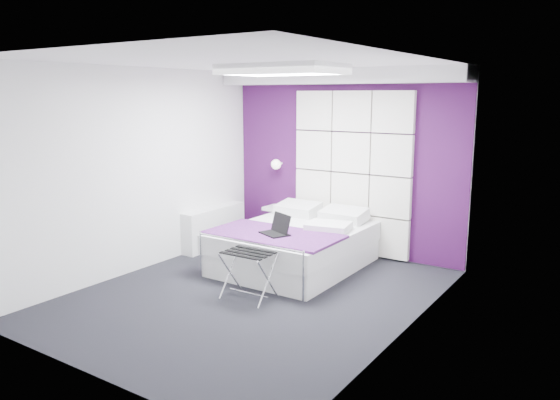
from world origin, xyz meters
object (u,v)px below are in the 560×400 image
Objects in this scene: bed at (295,245)px; laptop at (277,229)px; wall_lamp at (278,164)px; radiator at (214,227)px; nightstand at (280,208)px; luggage_rack at (249,275)px.

laptop is at bearing -85.19° from bed.
wall_lamp is 0.42× the size of laptop.
radiator is 3.34× the size of laptop.
radiator is 1.04m from nightstand.
laptop is (0.93, -1.40, -0.60)m from wall_lamp.
wall_lamp is 1.35m from radiator.
wall_lamp is at bearing 147.41° from laptop.
wall_lamp reaches higher than radiator.
wall_lamp reaches higher than nightstand.
luggage_rack is 0.85m from laptop.
bed is 5.57× the size of laptop.
wall_lamp is 1.79m from laptop.
radiator is at bearing -130.10° from wall_lamp.
laptop is (1.57, -0.64, 0.32)m from radiator.
bed reaches higher than nightstand.
wall_lamp is 0.34× the size of nightstand.
radiator is 2.69× the size of nightstand.
nightstand is (0.71, 0.72, 0.25)m from radiator.
bed is 1.26m from luggage_rack.
nightstand is at bearing 133.02° from bed.
luggage_rack is (1.00, -2.13, -0.28)m from nightstand.
nightstand is at bearing 113.60° from luggage_rack.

